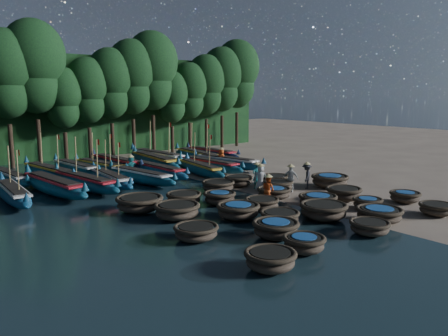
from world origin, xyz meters
TOP-DOWN VIEW (x-y plane):
  - ground at (0.00, 0.00)m, footprint 120.00×120.00m
  - foliage_wall at (0.00, 23.50)m, footprint 40.00×3.00m
  - coracle_0 at (-7.71, -9.39)m, footprint 1.94×1.94m
  - coracle_1 at (-5.40, -8.99)m, footprint 2.05×2.05m
  - coracle_2 at (-1.34, -9.37)m, footprint 1.87×1.87m
  - coracle_3 at (0.69, -8.61)m, footprint 2.37×2.37m
  - coracle_4 at (4.16, -9.81)m, footprint 1.96×1.96m
  - coracle_5 at (-4.99, -7.04)m, footprint 2.27×2.27m
  - coracle_6 at (-3.34, -5.72)m, footprint 2.36×2.36m
  - coracle_7 at (-1.01, -6.53)m, footprint 2.50×2.50m
  - coracle_8 at (2.45, -6.83)m, footprint 1.70×1.70m
  - coracle_9 at (5.46, -7.37)m, footprint 1.97×1.97m
  - coracle_10 at (-7.84, -5.00)m, footprint 2.13×2.13m
  - coracle_11 at (-4.29, -3.73)m, footprint 2.28×2.28m
  - coracle_12 at (-2.17, -3.27)m, footprint 1.91×1.91m
  - coracle_13 at (0.68, -4.81)m, footprint 2.52×2.52m
  - coracle_14 at (3.08, -4.81)m, footprint 2.38×2.38m
  - coracle_15 at (-6.70, -1.77)m, footprint 2.78×2.78m
  - coracle_16 at (-3.24, -0.91)m, footprint 2.24×2.24m
  - coracle_17 at (0.18, -1.91)m, footprint 2.18×2.18m
  - coracle_18 at (1.86, -0.65)m, footprint 2.21×2.21m
  - coracle_19 at (5.57, -1.92)m, footprint 2.97×2.97m
  - coracle_20 at (-7.50, 0.68)m, footprint 3.13×3.13m
  - coracle_21 at (-4.81, 0.41)m, footprint 2.06×2.06m
  - coracle_22 at (-1.22, 1.75)m, footprint 2.15×2.15m
  - coracle_23 at (0.90, 2.18)m, footprint 2.12×2.12m
  - coracle_24 at (3.17, 0.93)m, footprint 2.06×2.06m
  - long_boat_0 at (-12.19, 7.32)m, footprint 1.74×7.58m
  - long_boat_1 at (-9.69, 7.76)m, footprint 2.32×8.67m
  - long_boat_2 at (-7.70, 7.72)m, footprint 2.46×8.08m
  - long_boat_3 at (-5.76, 7.99)m, footprint 1.79×7.30m
  - long_boat_4 at (-3.77, 7.38)m, footprint 2.43×7.59m
  - long_boat_5 at (-1.66, 8.64)m, footprint 1.80×7.78m
  - long_boat_6 at (1.37, 7.27)m, footprint 2.47×7.57m
  - long_boat_7 at (2.98, 8.18)m, footprint 2.00×7.90m
  - long_boat_8 at (4.94, 8.28)m, footprint 2.70×7.95m
  - long_boat_9 at (-11.02, 13.02)m, footprint 1.82×7.25m
  - long_boat_10 at (-8.32, 13.10)m, footprint 2.43×7.96m
  - long_boat_11 at (-6.07, 13.59)m, footprint 2.01×7.70m
  - long_boat_12 at (-4.26, 13.19)m, footprint 2.47×7.39m
  - long_boat_13 at (-2.54, 13.92)m, footprint 2.02×8.30m
  - long_boat_14 at (0.35, 12.47)m, footprint 2.28×8.90m
  - long_boat_15 at (1.78, 14.34)m, footprint 2.18×8.92m
  - long_boat_16 at (5.12, 12.81)m, footprint 2.22×8.38m
  - long_boat_17 at (7.42, 13.61)m, footprint 1.81×7.88m
  - fisherman_0 at (1.03, 0.16)m, footprint 0.96×1.01m
  - fisherman_1 at (1.43, 0.95)m, footprint 0.68×0.52m
  - fisherman_2 at (-0.89, -2.46)m, footprint 0.63×0.81m
  - fisherman_3 at (3.91, -1.27)m, footprint 1.29×1.19m
  - fisherman_4 at (2.45, -1.15)m, footprint 0.86×1.09m
  - fisherman_5 at (-3.05, 10.18)m, footprint 1.54×0.99m
  - fisherman_6 at (4.71, 8.73)m, footprint 0.62×0.88m
  - tree_3 at (-9.10, 20.00)m, footprint 4.92×4.92m
  - tree_4 at (-6.80, 20.00)m, footprint 5.34×5.34m
  - tree_5 at (-4.50, 20.00)m, footprint 3.68×3.68m
  - tree_6 at (-2.20, 20.00)m, footprint 4.09×4.09m
  - tree_7 at (0.10, 20.00)m, footprint 4.51×4.51m
  - tree_8 at (2.40, 20.00)m, footprint 4.92×4.92m
  - tree_9 at (4.70, 20.00)m, footprint 5.34×5.34m
  - tree_10 at (7.00, 20.00)m, footprint 3.68×3.68m
  - tree_11 at (9.30, 20.00)m, footprint 4.09×4.09m
  - tree_12 at (11.60, 20.00)m, footprint 4.51×4.51m
  - tree_13 at (13.90, 20.00)m, footprint 4.92×4.92m
  - tree_14 at (16.20, 20.00)m, footprint 5.34×5.34m

SIDE VIEW (x-z plane):
  - ground at x=0.00m, z-range 0.00..0.00m
  - coracle_2 at x=-1.34m, z-range 0.05..0.68m
  - coracle_4 at x=4.16m, z-range 0.05..0.69m
  - coracle_8 at x=2.45m, z-range 0.05..0.69m
  - coracle_9 at x=5.46m, z-range 0.05..0.70m
  - coracle_10 at x=-7.84m, z-range 0.05..0.71m
  - coracle_6 at x=-3.34m, z-range 0.05..0.71m
  - coracle_12 at x=-2.17m, z-range 0.05..0.72m
  - coracle_1 at x=-5.40m, z-range 0.06..0.75m
  - coracle_21 at x=-4.81m, z-range 0.05..0.76m
  - coracle_17 at x=0.18m, z-range 0.05..0.76m
  - coracle_24 at x=3.17m, z-range 0.05..0.76m
  - coracle_22 at x=-1.22m, z-range 0.05..0.77m
  - coracle_13 at x=0.68m, z-range 0.06..0.77m
  - coracle_18 at x=1.86m, z-range 0.05..0.78m
  - coracle_0 at x=-7.71m, z-range 0.05..0.79m
  - coracle_23 at x=0.90m, z-range 0.05..0.79m
  - coracle_3 at x=0.69m, z-range 0.06..0.80m
  - coracle_16 at x=-3.24m, z-range 0.06..0.82m
  - coracle_11 at x=-4.29m, z-range 0.06..0.84m
  - coracle_5 at x=-4.99m, z-range 0.06..0.84m
  - coracle_15 at x=-6.70m, z-range 0.06..0.86m
  - coracle_14 at x=3.08m, z-range 0.06..0.86m
  - coracle_7 at x=-1.01m, z-range 0.06..0.90m
  - coracle_19 at x=5.57m, z-range 0.06..0.90m
  - coracle_20 at x=-7.50m, z-range 0.06..0.91m
  - long_boat_9 at x=-11.02m, z-range -0.15..1.13m
  - long_boat_3 at x=-5.76m, z-range -1.06..2.05m
  - long_boat_12 at x=-4.26m, z-range -1.08..2.09m
  - long_boat_0 at x=-12.19m, z-range -1.10..2.12m
  - long_boat_4 at x=-3.77m, z-range -0.16..1.19m
  - long_boat_6 at x=1.37m, z-range -1.11..2.14m
  - long_boat_11 at x=-6.07m, z-range -0.16..1.20m
  - long_boat_5 at x=-1.66m, z-range -0.16..1.21m
  - long_boat_17 at x=7.42m, z-range -0.17..1.22m
  - long_boat_7 at x=2.98m, z-range -0.17..1.23m
  - long_boat_8 at x=4.94m, z-range -0.17..1.25m
  - long_boat_10 at x=-8.32m, z-range -1.16..2.25m
  - long_boat_2 at x=-7.70m, z-range -1.18..2.28m
  - long_boat_13 at x=-2.54m, z-range -0.17..1.29m
  - long_boat_16 at x=5.12m, z-range -1.22..2.35m
  - long_boat_1 at x=-9.69m, z-range -0.18..1.35m
  - long_boat_14 at x=0.35m, z-range -0.19..1.38m
  - long_boat_15 at x=1.78m, z-range -1.30..2.50m
  - fisherman_5 at x=-3.05m, z-range -0.06..1.72m
  - fisherman_2 at x=-0.89m, z-range -0.05..1.81m
  - fisherman_6 at x=4.71m, z-range -0.04..1.84m
  - fisherman_3 at x=3.91m, z-range -0.06..1.88m
  - fisherman_4 at x=2.45m, z-range -0.04..1.89m
  - fisherman_0 at x=1.03m, z-range -0.04..1.89m
  - fisherman_1 at x=1.43m, z-range 0.00..1.92m
  - foliage_wall at x=0.00m, z-range 0.00..10.00m
  - tree_5 at x=-4.50m, z-range 1.63..10.31m
  - tree_10 at x=7.00m, z-range 1.63..10.31m
  - tree_6 at x=-2.20m, z-range 1.82..11.47m
  - tree_11 at x=9.30m, z-range 1.82..11.47m
  - tree_7 at x=0.10m, z-range 2.01..12.64m
  - tree_12 at x=11.60m, z-range 2.01..12.64m
  - tree_3 at x=-9.10m, z-range 2.19..13.80m
  - tree_8 at x=2.40m, z-range 2.19..13.80m
  - tree_13 at x=13.90m, z-range 2.19..13.80m
  - tree_4 at x=-6.80m, z-range 2.38..14.96m
  - tree_9 at x=4.70m, z-range 2.38..14.96m
  - tree_14 at x=16.20m, z-range 2.38..14.96m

